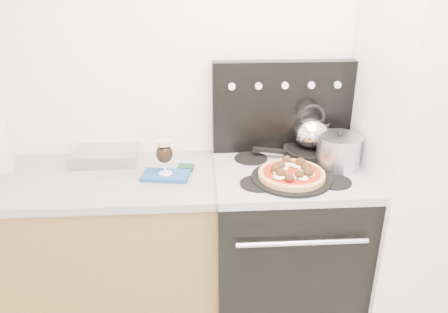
{
  "coord_description": "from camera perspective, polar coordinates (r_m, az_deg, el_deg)",
  "views": [
    {
      "loc": [
        -0.38,
        -0.81,
        1.87
      ],
      "look_at": [
        -0.26,
        1.05,
        1.06
      ],
      "focal_mm": 35.0,
      "sensor_mm": 36.0,
      "label": 1
    }
  ],
  "objects": [
    {
      "name": "base_cabinet",
      "position": [
        2.56,
        -17.92,
        -12.06
      ],
      "size": [
        1.45,
        0.6,
        0.86
      ],
      "primitive_type": "cube",
      "color": "olive",
      "rests_on": "ground"
    },
    {
      "name": "oven_mitt",
      "position": [
        2.21,
        -7.63,
        -2.47
      ],
      "size": [
        0.25,
        0.17,
        0.02
      ],
      "primitive_type": "cube",
      "rotation": [
        0.0,
        0.0,
        -0.15
      ],
      "color": "#224A96",
      "rests_on": "countertop"
    },
    {
      "name": "stove_body",
      "position": [
        2.49,
        7.88,
        -11.75
      ],
      "size": [
        0.76,
        0.65,
        0.88
      ],
      "primitive_type": "cube",
      "color": "black",
      "rests_on": "ground"
    },
    {
      "name": "foil_sheet",
      "position": [
        2.45,
        -15.12,
        0.17
      ],
      "size": [
        0.34,
        0.25,
        0.07
      ],
      "primitive_type": "cube",
      "rotation": [
        0.0,
        0.0,
        0.01
      ],
      "color": "silver",
      "rests_on": "countertop"
    },
    {
      "name": "beer_glass",
      "position": [
        2.17,
        -7.77,
        -0.08
      ],
      "size": [
        0.11,
        0.11,
        0.18
      ],
      "primitive_type": null,
      "rotation": [
        0.0,
        0.0,
        0.34
      ],
      "color": "black",
      "rests_on": "oven_mitt"
    },
    {
      "name": "room_shell",
      "position": [
        1.33,
        13.59,
        -5.15
      ],
      "size": [
        3.52,
        3.01,
        2.52
      ],
      "color": "silver",
      "rests_on": "ground"
    },
    {
      "name": "skillet",
      "position": [
        2.42,
        11.11,
        0.58
      ],
      "size": [
        0.35,
        0.35,
        0.05
      ],
      "primitive_type": "cylinder",
      "rotation": [
        0.0,
        0.0,
        -0.3
      ],
      "color": "black",
      "rests_on": "cooktop"
    },
    {
      "name": "cooktop",
      "position": [
        2.26,
        8.52,
        -2.18
      ],
      "size": [
        0.76,
        0.65,
        0.04
      ],
      "primitive_type": "cube",
      "color": "#ADADB2",
      "rests_on": "stove_body"
    },
    {
      "name": "stock_pot",
      "position": [
        2.31,
        14.67,
        0.54
      ],
      "size": [
        0.23,
        0.23,
        0.16
      ],
      "primitive_type": "cylinder",
      "rotation": [
        0.0,
        0.0,
        -0.06
      ],
      "color": "#B4B6CD",
      "rests_on": "cooktop"
    },
    {
      "name": "pizza",
      "position": [
        2.14,
        8.83,
        -2.1
      ],
      "size": [
        0.41,
        0.41,
        0.05
      ],
      "primitive_type": null,
      "rotation": [
        0.0,
        0.0,
        0.31
      ],
      "color": "tan",
      "rests_on": "pizza_pan"
    },
    {
      "name": "tea_kettle",
      "position": [
        2.37,
        11.34,
        3.41
      ],
      "size": [
        0.22,
        0.22,
        0.2
      ],
      "primitive_type": null,
      "rotation": [
        0.0,
        0.0,
        0.21
      ],
      "color": "silver",
      "rests_on": "skillet"
    },
    {
      "name": "countertop",
      "position": [
        2.34,
        -19.28,
        -3.0
      ],
      "size": [
        1.48,
        0.63,
        0.04
      ],
      "primitive_type": "cube",
      "color": "#99999E",
      "rests_on": "base_cabinet"
    },
    {
      "name": "pizza_pan",
      "position": [
        2.15,
        8.78,
        -2.81
      ],
      "size": [
        0.48,
        0.48,
        0.01
      ],
      "primitive_type": "cylinder",
      "rotation": [
        0.0,
        0.0,
        -0.26
      ],
      "color": "black",
      "rests_on": "cooktop"
    },
    {
      "name": "fridge",
      "position": [
        2.46,
        24.87,
        -0.76
      ],
      "size": [
        0.64,
        0.68,
        1.9
      ],
      "primitive_type": "cube",
      "color": "silver",
      "rests_on": "ground"
    },
    {
      "name": "backguard",
      "position": [
        2.41,
        7.6,
        6.45
      ],
      "size": [
        0.76,
        0.08,
        0.5
      ],
      "primitive_type": "cube",
      "color": "black",
      "rests_on": "cooktop"
    }
  ]
}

